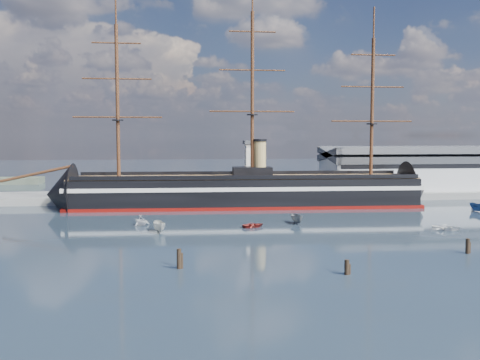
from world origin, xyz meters
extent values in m
plane|color=#1B2632|center=(0.00, 40.00, 0.00)|extent=(600.00, 600.00, 0.00)
cube|color=slate|center=(10.00, 76.00, 0.00)|extent=(180.00, 18.00, 2.00)
cube|color=#B7BABC|center=(58.00, 80.00, 7.00)|extent=(62.00, 20.00, 10.00)
cube|color=#3F4247|center=(58.00, 80.00, 12.60)|extent=(63.00, 21.00, 2.00)
cube|color=silver|center=(3.00, 73.00, 9.00)|extent=(4.00, 4.00, 14.00)
cube|color=#3F4247|center=(3.00, 73.00, 16.50)|extent=(5.00, 5.00, 1.00)
cube|color=black|center=(-0.90, 60.00, 4.00)|extent=(88.47, 18.85, 7.00)
cube|color=silver|center=(-0.90, 60.00, 5.20)|extent=(90.48, 19.15, 1.00)
cube|color=#690A06|center=(-0.90, 60.00, 0.35)|extent=(90.48, 19.11, 0.90)
cone|color=black|center=(-47.40, 60.00, 3.70)|extent=(14.50, 16.13, 15.68)
cone|color=black|center=(45.60, 60.00, 3.70)|extent=(11.50, 16.03, 15.68)
cube|color=brown|center=(-0.90, 60.00, 7.60)|extent=(88.43, 17.57, 0.40)
cube|color=black|center=(1.10, 60.00, 9.00)|extent=(10.19, 6.32, 2.50)
cylinder|color=tan|center=(3.10, 60.00, 12.50)|extent=(3.20, 3.20, 9.00)
cylinder|color=#381E0F|center=(-52.90, 60.00, 9.00)|extent=(17.77, 1.28, 4.43)
cylinder|color=#381E0F|center=(-32.90, 60.00, 26.80)|extent=(0.90, 0.90, 38.00)
cylinder|color=#381E0F|center=(1.10, 60.00, 28.80)|extent=(0.90, 0.90, 42.00)
cylinder|color=#381E0F|center=(33.10, 60.00, 25.80)|extent=(0.90, 0.90, 36.00)
imported|color=beige|center=(-21.70, 24.81, 0.00)|extent=(6.79, 3.52, 2.59)
imported|color=#A52F27|center=(-3.14, 28.05, 0.00)|extent=(2.08, 3.08, 1.33)
imported|color=slate|center=(6.59, 31.49, 0.00)|extent=(6.15, 2.70, 2.40)
imported|color=silver|center=(-25.71, 33.06, 0.00)|extent=(6.56, 6.29, 2.33)
imported|color=white|center=(33.77, 20.52, 0.00)|extent=(2.76, 3.55, 1.55)
imported|color=navy|center=(54.32, 43.34, 0.00)|extent=(7.08, 4.11, 2.67)
cylinder|color=black|center=(-18.12, -3.85, 0.00)|extent=(0.64, 0.64, 3.49)
cylinder|color=black|center=(3.97, -9.65, 0.00)|extent=(0.64, 0.64, 2.70)
cylinder|color=black|center=(26.77, 0.51, 0.00)|extent=(0.64, 0.64, 3.05)
camera|label=1|loc=(-18.25, -77.06, 18.40)|focal=40.00mm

